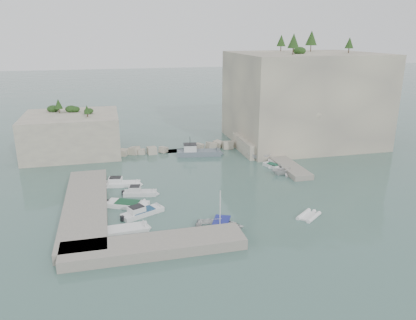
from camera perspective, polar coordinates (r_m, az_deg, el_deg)
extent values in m
plane|color=#476B63|center=(54.20, 1.53, -4.89)|extent=(400.00, 400.00, 0.00)
cube|color=beige|center=(80.94, 13.18, 8.45)|extent=(26.00, 22.00, 17.00)
cube|color=beige|center=(73.93, 7.58, 2.17)|extent=(8.00, 10.00, 2.50)
cube|color=beige|center=(75.54, -18.54, 3.49)|extent=(16.00, 14.00, 7.00)
cube|color=#9E9689|center=(51.50, -16.83, -6.26)|extent=(5.00, 24.00, 1.10)
cube|color=#9E9689|center=(41.19, -7.51, -11.89)|extent=(18.00, 4.00, 1.10)
cube|color=#9E9689|center=(67.31, 10.40, -0.28)|extent=(3.00, 16.00, 0.80)
cube|color=beige|center=(74.10, -3.72, 1.88)|extent=(28.00, 3.00, 1.40)
imported|color=white|center=(45.31, 1.69, -9.63)|extent=(6.37, 5.64, 1.09)
imported|color=silver|center=(62.73, 10.30, -1.99)|extent=(3.72, 3.29, 1.81)
imported|color=white|center=(69.04, 7.27, -0.02)|extent=(4.27, 3.24, 1.56)
cylinder|color=white|center=(44.16, 1.72, -6.57)|extent=(0.10, 0.10, 4.20)
cone|color=#1E4219|center=(73.34, 11.96, 16.10)|extent=(1.96, 1.96, 2.45)
cone|color=#1E4219|center=(84.96, 14.35, 16.32)|extent=(2.24, 2.24, 2.80)
cone|color=#1E4219|center=(80.91, 19.28, 15.31)|extent=(1.57, 1.57, 1.96)
cone|color=#1E4219|center=(85.50, 10.27, 16.22)|extent=(1.79, 1.79, 2.24)
cone|color=#1E4219|center=(76.70, -20.31, 7.44)|extent=(1.40, 1.40, 1.75)
cone|color=#1E4219|center=(71.44, -16.67, 6.84)|extent=(1.12, 1.12, 1.40)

